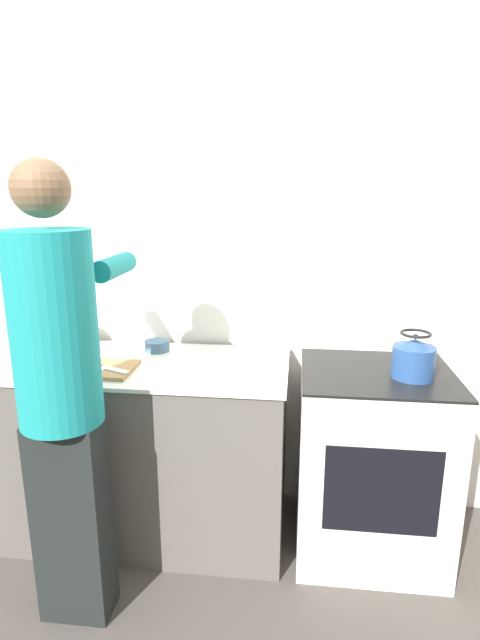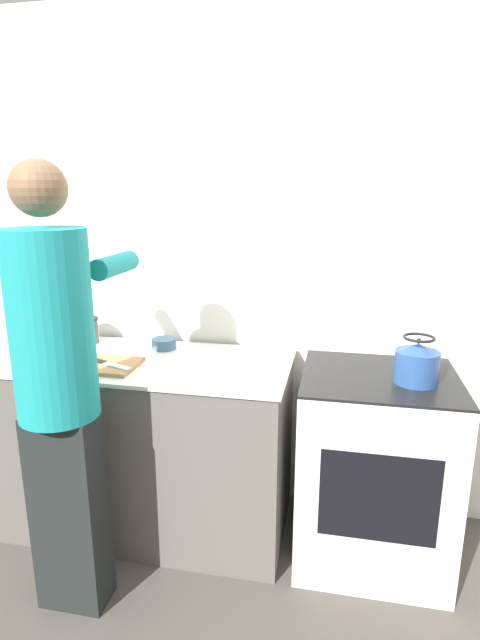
{
  "view_description": "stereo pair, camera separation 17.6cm",
  "coord_description": "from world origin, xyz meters",
  "px_view_note": "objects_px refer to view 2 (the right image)",
  "views": [
    {
      "loc": [
        0.42,
        -1.87,
        1.7
      ],
      "look_at": [
        0.18,
        0.22,
        1.15
      ],
      "focal_mm": 28.0,
      "sensor_mm": 36.0,
      "label": 1
    },
    {
      "loc": [
        0.6,
        -1.84,
        1.7
      ],
      "look_at": [
        0.18,
        0.22,
        1.15
      ],
      "focal_mm": 28.0,
      "sensor_mm": 36.0,
      "label": 2
    }
  ],
  "objects_px": {
    "bowl_prep": "(32,342)",
    "canister_jar": "(86,330)",
    "cutting_board": "(105,365)",
    "oven": "(374,468)",
    "kettle": "(417,363)",
    "person": "(59,381)",
    "knife": "(109,364)"
  },
  "relations": [
    {
      "from": "bowl_prep",
      "to": "canister_jar",
      "type": "bearing_deg",
      "value": 37.0
    },
    {
      "from": "cutting_board",
      "to": "canister_jar",
      "type": "relative_size",
      "value": 2.2
    },
    {
      "from": "oven",
      "to": "kettle",
      "type": "distance_m",
      "value": 0.56
    },
    {
      "from": "kettle",
      "to": "bowl_prep",
      "type": "distance_m",
      "value": 1.88
    },
    {
      "from": "bowl_prep",
      "to": "canister_jar",
      "type": "xyz_separation_m",
      "value": [
        0.22,
        0.16,
        0.03
      ]
    },
    {
      "from": "oven",
      "to": "canister_jar",
      "type": "relative_size",
      "value": 6.59
    },
    {
      "from": "person",
      "to": "kettle",
      "type": "relative_size",
      "value": 8.8
    },
    {
      "from": "oven",
      "to": "cutting_board",
      "type": "distance_m",
      "value": 1.34
    },
    {
      "from": "cutting_board",
      "to": "kettle",
      "type": "xyz_separation_m",
      "value": [
        1.39,
        0.06,
        0.08
      ]
    },
    {
      "from": "person",
      "to": "knife",
      "type": "distance_m",
      "value": 0.41
    },
    {
      "from": "person",
      "to": "canister_jar",
      "type": "xyz_separation_m",
      "value": [
        -0.29,
        0.75,
        -0.02
      ]
    },
    {
      "from": "oven",
      "to": "knife",
      "type": "height_order",
      "value": "knife"
    },
    {
      "from": "cutting_board",
      "to": "oven",
      "type": "bearing_deg",
      "value": 5.25
    },
    {
      "from": "person",
      "to": "bowl_prep",
      "type": "height_order",
      "value": "person"
    },
    {
      "from": "oven",
      "to": "bowl_prep",
      "type": "bearing_deg",
      "value": 178.17
    },
    {
      "from": "person",
      "to": "canister_jar",
      "type": "height_order",
      "value": "person"
    },
    {
      "from": "oven",
      "to": "person",
      "type": "height_order",
      "value": "person"
    },
    {
      "from": "cutting_board",
      "to": "bowl_prep",
      "type": "relative_size",
      "value": 1.62
    },
    {
      "from": "oven",
      "to": "kettle",
      "type": "bearing_deg",
      "value": -21.29
    },
    {
      "from": "person",
      "to": "knife",
      "type": "relative_size",
      "value": 7.3
    },
    {
      "from": "canister_jar",
      "to": "kettle",
      "type": "bearing_deg",
      "value": -9.33
    },
    {
      "from": "kettle",
      "to": "canister_jar",
      "type": "height_order",
      "value": "kettle"
    },
    {
      "from": "cutting_board",
      "to": "knife",
      "type": "bearing_deg",
      "value": -27.46
    },
    {
      "from": "cutting_board",
      "to": "canister_jar",
      "type": "xyz_separation_m",
      "value": [
        -0.27,
        0.33,
        0.06
      ]
    },
    {
      "from": "bowl_prep",
      "to": "cutting_board",
      "type": "bearing_deg",
      "value": -19.29
    },
    {
      "from": "oven",
      "to": "kettle",
      "type": "height_order",
      "value": "kettle"
    },
    {
      "from": "knife",
      "to": "canister_jar",
      "type": "distance_m",
      "value": 0.46
    },
    {
      "from": "person",
      "to": "canister_jar",
      "type": "distance_m",
      "value": 0.81
    },
    {
      "from": "knife",
      "to": "canister_jar",
      "type": "height_order",
      "value": "canister_jar"
    },
    {
      "from": "cutting_board",
      "to": "canister_jar",
      "type": "height_order",
      "value": "canister_jar"
    },
    {
      "from": "cutting_board",
      "to": "knife",
      "type": "height_order",
      "value": "knife"
    },
    {
      "from": "knife",
      "to": "oven",
      "type": "bearing_deg",
      "value": 29.12
    }
  ]
}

